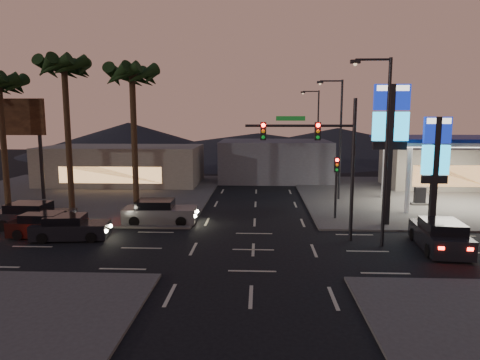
{
  "coord_description": "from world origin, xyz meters",
  "views": [
    {
      "loc": [
        0.3,
        -21.89,
        6.95
      ],
      "look_at": [
        -0.94,
        5.05,
        3.0
      ],
      "focal_mm": 32.0,
      "sensor_mm": 36.0,
      "label": 1
    }
  ],
  "objects_px": {
    "gas_station": "(463,142)",
    "traffic_signal_mast": "(322,149)",
    "car_lane_a_front": "(70,228)",
    "pylon_sign_tall": "(391,126)",
    "pylon_sign_short": "(436,156)",
    "car_lane_a_mid": "(47,226)",
    "car_lane_b_front": "(159,213)",
    "car_lane_b_mid": "(33,216)",
    "suv_station": "(440,236)"
  },
  "relations": [
    {
      "from": "suv_station",
      "to": "car_lane_b_mid",
      "type": "bearing_deg",
      "value": 171.74
    },
    {
      "from": "pylon_sign_tall",
      "to": "car_lane_a_mid",
      "type": "relative_size",
      "value": 2.03
    },
    {
      "from": "car_lane_b_front",
      "to": "car_lane_b_mid",
      "type": "distance_m",
      "value": 7.88
    },
    {
      "from": "traffic_signal_mast",
      "to": "suv_station",
      "type": "distance_m",
      "value": 7.73
    },
    {
      "from": "gas_station",
      "to": "pylon_sign_short",
      "type": "bearing_deg",
      "value": -123.69
    },
    {
      "from": "pylon_sign_tall",
      "to": "pylon_sign_short",
      "type": "xyz_separation_m",
      "value": [
        2.5,
        -1.0,
        -1.74
      ]
    },
    {
      "from": "gas_station",
      "to": "traffic_signal_mast",
      "type": "bearing_deg",
      "value": -140.72
    },
    {
      "from": "car_lane_a_front",
      "to": "car_lane_a_mid",
      "type": "height_order",
      "value": "car_lane_a_mid"
    },
    {
      "from": "pylon_sign_tall",
      "to": "car_lane_a_front",
      "type": "distance_m",
      "value": 20.31
    },
    {
      "from": "suv_station",
      "to": "car_lane_b_front",
      "type": "bearing_deg",
      "value": 163.06
    },
    {
      "from": "gas_station",
      "to": "car_lane_a_front",
      "type": "bearing_deg",
      "value": -158.54
    },
    {
      "from": "pylon_sign_tall",
      "to": "pylon_sign_short",
      "type": "bearing_deg",
      "value": -21.8
    },
    {
      "from": "car_lane_a_front",
      "to": "car_lane_a_mid",
      "type": "xyz_separation_m",
      "value": [
        -1.58,
        0.44,
        0.01
      ]
    },
    {
      "from": "car_lane_a_front",
      "to": "pylon_sign_short",
      "type": "bearing_deg",
      "value": 7.78
    },
    {
      "from": "suv_station",
      "to": "pylon_sign_short",
      "type": "bearing_deg",
      "value": 74.29
    },
    {
      "from": "pylon_sign_short",
      "to": "car_lane_b_mid",
      "type": "relative_size",
      "value": 1.41
    },
    {
      "from": "car_lane_a_front",
      "to": "car_lane_b_front",
      "type": "relative_size",
      "value": 0.91
    },
    {
      "from": "gas_station",
      "to": "car_lane_b_front",
      "type": "relative_size",
      "value": 2.48
    },
    {
      "from": "pylon_sign_tall",
      "to": "car_lane_b_mid",
      "type": "xyz_separation_m",
      "value": [
        -22.55,
        -1.5,
        -5.65
      ]
    },
    {
      "from": "car_lane_a_front",
      "to": "car_lane_a_mid",
      "type": "distance_m",
      "value": 1.64
    },
    {
      "from": "pylon_sign_tall",
      "to": "traffic_signal_mast",
      "type": "height_order",
      "value": "pylon_sign_tall"
    },
    {
      "from": "car_lane_a_front",
      "to": "suv_station",
      "type": "bearing_deg",
      "value": -2.88
    },
    {
      "from": "car_lane_a_front",
      "to": "car_lane_b_front",
      "type": "bearing_deg",
      "value": 42.33
    },
    {
      "from": "car_lane_a_mid",
      "to": "suv_station",
      "type": "distance_m",
      "value": 22.09
    },
    {
      "from": "pylon_sign_short",
      "to": "pylon_sign_tall",
      "type": "bearing_deg",
      "value": 158.2
    },
    {
      "from": "gas_station",
      "to": "traffic_signal_mast",
      "type": "distance_m",
      "value": 15.82
    },
    {
      "from": "gas_station",
      "to": "pylon_sign_short",
      "type": "xyz_separation_m",
      "value": [
        -5.0,
        -7.5,
        -0.42
      ]
    },
    {
      "from": "car_lane_b_mid",
      "to": "suv_station",
      "type": "xyz_separation_m",
      "value": [
        23.93,
        -3.47,
        0.0
      ]
    },
    {
      "from": "gas_station",
      "to": "pylon_sign_short",
      "type": "relative_size",
      "value": 1.74
    },
    {
      "from": "car_lane_a_front",
      "to": "gas_station",
      "type": "bearing_deg",
      "value": 21.46
    },
    {
      "from": "car_lane_b_mid",
      "to": "pylon_sign_short",
      "type": "bearing_deg",
      "value": 1.15
    },
    {
      "from": "gas_station",
      "to": "traffic_signal_mast",
      "type": "relative_size",
      "value": 1.53
    },
    {
      "from": "traffic_signal_mast",
      "to": "suv_station",
      "type": "xyz_separation_m",
      "value": [
        6.12,
        -1.46,
        -4.48
      ]
    },
    {
      "from": "car_lane_a_mid",
      "to": "car_lane_b_front",
      "type": "xyz_separation_m",
      "value": [
        5.86,
        3.46,
        0.07
      ]
    },
    {
      "from": "car_lane_a_front",
      "to": "car_lane_b_mid",
      "type": "distance_m",
      "value": 4.24
    },
    {
      "from": "suv_station",
      "to": "pylon_sign_tall",
      "type": "bearing_deg",
      "value": 105.52
    },
    {
      "from": "pylon_sign_short",
      "to": "car_lane_b_mid",
      "type": "bearing_deg",
      "value": -178.85
    },
    {
      "from": "pylon_sign_short",
      "to": "car_lane_a_front",
      "type": "relative_size",
      "value": 1.57
    },
    {
      "from": "pylon_sign_tall",
      "to": "car_lane_b_front",
      "type": "height_order",
      "value": "pylon_sign_tall"
    },
    {
      "from": "car_lane_a_front",
      "to": "car_lane_b_mid",
      "type": "relative_size",
      "value": 0.9
    },
    {
      "from": "gas_station",
      "to": "car_lane_b_front",
      "type": "height_order",
      "value": "gas_station"
    },
    {
      "from": "car_lane_b_mid",
      "to": "car_lane_b_front",
      "type": "bearing_deg",
      "value": 10.63
    },
    {
      "from": "car_lane_b_mid",
      "to": "suv_station",
      "type": "height_order",
      "value": "suv_station"
    },
    {
      "from": "pylon_sign_short",
      "to": "traffic_signal_mast",
      "type": "xyz_separation_m",
      "value": [
        -7.24,
        -2.51,
        0.57
      ]
    },
    {
      "from": "pylon_sign_short",
      "to": "traffic_signal_mast",
      "type": "height_order",
      "value": "traffic_signal_mast"
    },
    {
      "from": "pylon_sign_tall",
      "to": "car_lane_b_mid",
      "type": "bearing_deg",
      "value": -176.19
    },
    {
      "from": "gas_station",
      "to": "traffic_signal_mast",
      "type": "height_order",
      "value": "traffic_signal_mast"
    },
    {
      "from": "suv_station",
      "to": "gas_station",
      "type": "bearing_deg",
      "value": 61.93
    },
    {
      "from": "pylon_sign_short",
      "to": "suv_station",
      "type": "bearing_deg",
      "value": -105.71
    },
    {
      "from": "car_lane_a_mid",
      "to": "suv_station",
      "type": "relative_size",
      "value": 0.89
    }
  ]
}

